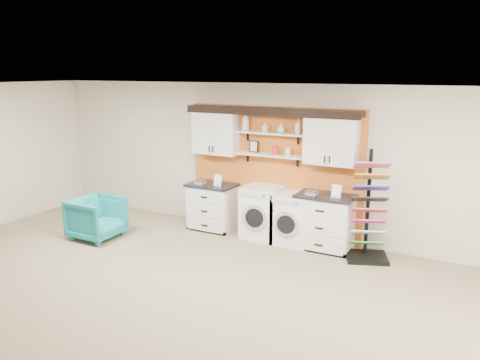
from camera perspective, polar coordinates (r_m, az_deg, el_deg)
The scene contains 22 objects.
floor at distance 5.96m, azimuth -12.57°, elevation -17.65°, with size 10.00×10.00×0.00m, color #827357.
ceiling at distance 5.14m, azimuth -14.15°, elevation 10.31°, with size 10.00×10.00×0.00m, color white.
wall_back at distance 8.69m, azimuth 4.18°, elevation 2.42°, with size 10.00×10.00×0.00m, color beige.
accent_panel at distance 8.70m, azimuth 4.07°, elevation 1.09°, with size 3.40×0.07×2.40m, color #CA6422.
upper_cabinet_left at distance 8.95m, azimuth -2.97°, elevation 5.86°, with size 0.90×0.35×0.84m.
upper_cabinet_right at distance 8.04m, azimuth 11.06°, elevation 4.79°, with size 0.90×0.35×0.84m.
shelf_lower at distance 8.49m, azimuth 3.65°, elevation 3.06°, with size 1.32×0.28×0.03m, color white.
shelf_upper at distance 8.43m, azimuth 3.69°, elevation 5.73°, with size 1.32×0.28×0.03m, color white.
crown_molding at distance 8.40m, azimuth 3.77°, elevation 8.43°, with size 3.30×0.41×0.13m.
picture_frame at distance 8.66m, azimuth 1.68°, elevation 4.12°, with size 0.18×0.02×0.22m.
canister_red at distance 8.43m, azimuth 4.28°, elevation 3.63°, with size 0.11×0.11×0.16m, color red.
canister_cream at distance 8.34m, azimuth 5.86°, elevation 3.42°, with size 0.10×0.10×0.14m, color silver.
base_cabinet_left at distance 9.12m, azimuth -3.36°, elevation -3.20°, with size 0.92×0.66×0.90m.
base_cabinet_right at distance 8.21m, azimuth 10.31°, elevation -5.04°, with size 0.99×0.66×0.96m.
washer at distance 8.62m, azimuth 2.77°, elevation -3.94°, with size 0.69×0.71×0.97m.
dryer at distance 8.40m, azimuth 6.52°, elevation -4.65°, with size 0.66×0.71×0.92m.
sample_rack at distance 7.91m, azimuth 15.35°, elevation -5.44°, with size 0.81×0.74×1.80m.
armchair at distance 9.00m, azimuth -17.05°, elevation -4.44°, with size 0.82×0.84×0.77m, color #137D8A.
soap_bottle_a at distance 8.62m, azimuth 0.69°, elevation 7.15°, with size 0.13×0.13×0.34m, color silver.
soap_bottle_b at distance 8.45m, azimuth 3.12°, elevation 6.47°, with size 0.08×0.08×0.18m, color silver.
soap_bottle_c at distance 8.33m, azimuth 5.02°, elevation 6.31°, with size 0.13×0.13×0.17m, color silver.
soap_bottle_d at distance 8.21m, azimuth 7.07°, elevation 6.50°, with size 0.10×0.10×0.27m, color silver.
Camera 1 is at (3.42, -3.83, 3.03)m, focal length 35.00 mm.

